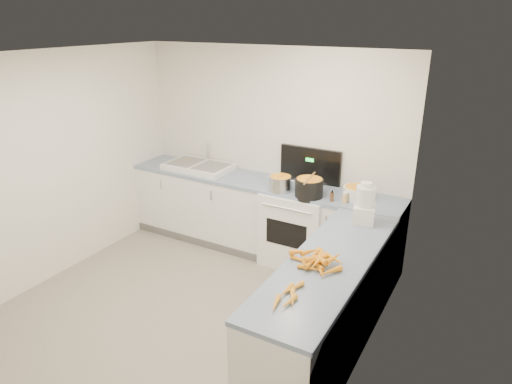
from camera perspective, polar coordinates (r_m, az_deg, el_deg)
The scene contains 19 objects.
floor at distance 4.75m, azimuth -10.11°, elevation -15.54°, with size 3.50×4.00×0.00m, color gray, non-canonical shape.
ceiling at distance 3.84m, azimuth -12.57°, elevation 16.04°, with size 3.50×4.00×0.00m, color silver, non-canonical shape.
wall_back at distance 5.70m, azimuth 1.84°, elevation 5.26°, with size 3.50×2.50×0.00m, color silver, non-canonical shape.
wall_left at distance 5.39m, azimuth -25.61°, elevation 2.18°, with size 4.00×2.50×0.00m, color silver, non-canonical shape.
wall_right at distance 3.35m, azimuth 12.52°, elevation -7.14°, with size 4.00×2.50×0.00m, color silver, non-canonical shape.
counter_back at distance 5.72m, azimuth 0.34°, elevation -2.99°, with size 3.50×0.62×0.94m.
counter_right at distance 4.08m, azimuth 8.83°, elevation -14.13°, with size 0.62×2.20×0.94m.
stove at distance 5.48m, azimuth 5.31°, elevation -4.16°, with size 0.76×0.65×1.36m.
sink at distance 6.00m, azimuth -7.18°, elevation 3.20°, with size 0.86×0.52×0.31m.
steel_pot at distance 5.20m, azimuth 3.08°, elevation 0.96°, with size 0.26×0.26×0.19m, color silver.
black_pot at distance 5.06m, azimuth 6.65°, elevation 0.44°, with size 0.31×0.31×0.22m, color black.
wooden_spoon at distance 5.02m, azimuth 6.71°, elevation 1.74°, with size 0.02×0.02×0.42m, color #AD7A47.
mixing_bowl at distance 5.09m, azimuth 12.48°, elevation -0.12°, with size 0.29×0.29×0.14m, color white.
extract_bottle at distance 4.97m, azimuth 9.47°, elevation -0.63°, with size 0.04×0.04×0.10m, color #593319.
spice_jar at distance 4.97m, azimuth 11.08°, elevation -0.75°, with size 0.06×0.06×0.10m, color #E5B266.
food_processor at distance 4.50m, azimuth 13.43°, elevation -1.62°, with size 0.25×0.28×0.41m.
carrot_pile at distance 3.74m, azimuth 7.64°, elevation -8.43°, with size 0.47×0.41×0.09m.
peeled_carrots at distance 3.31m, azimuth 4.01°, elevation -12.83°, with size 0.17×0.42×0.04m.
peelings at distance 6.13m, azimuth -8.86°, elevation 3.91°, with size 0.23×0.28×0.01m.
Camera 1 is at (2.54, -2.86, 2.81)m, focal length 32.00 mm.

